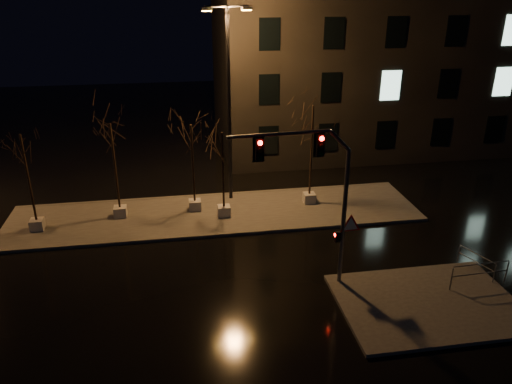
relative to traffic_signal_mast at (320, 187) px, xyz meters
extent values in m
plane|color=black|center=(-3.42, 1.58, -4.51)|extent=(90.00, 90.00, 0.00)
cube|color=#46433E|center=(-3.42, 7.58, -4.44)|extent=(22.00, 5.00, 0.15)
cube|color=#46433E|center=(4.08, -1.92, -4.44)|extent=(7.00, 5.00, 0.15)
cube|color=black|center=(10.58, 19.58, 2.99)|extent=(25.00, 12.00, 15.00)
cube|color=#BBB7AE|center=(-12.52, 7.06, -4.09)|extent=(0.65, 0.65, 0.55)
cylinder|color=black|center=(-12.52, 7.06, -1.59)|extent=(0.11, 0.11, 4.45)
cube|color=#BBB7AE|center=(-8.51, 7.94, -4.09)|extent=(0.65, 0.65, 0.55)
cylinder|color=black|center=(-8.51, 7.94, -1.53)|extent=(0.11, 0.11, 4.56)
cube|color=#BBB7AE|center=(-4.54, 8.14, -4.09)|extent=(0.65, 0.65, 0.55)
cylinder|color=black|center=(-4.54, 8.14, -1.69)|extent=(0.11, 0.11, 4.24)
cube|color=#BBB7AE|center=(-3.04, 7.13, -4.09)|extent=(0.65, 0.65, 0.55)
cylinder|color=black|center=(-3.04, 7.13, -1.78)|extent=(0.11, 0.11, 4.06)
cube|color=#BBB7AE|center=(1.90, 8.06, -4.09)|extent=(0.65, 0.65, 0.55)
cylinder|color=black|center=(1.90, 8.06, -1.30)|extent=(0.11, 0.11, 5.03)
cylinder|color=#55565C|center=(1.08, 0.08, -1.48)|extent=(0.17, 0.17, 5.77)
cylinder|color=#55565C|center=(-1.65, -0.11, 2.21)|extent=(3.85, 0.40, 0.13)
cube|color=black|center=(-0.08, 0.00, 1.68)|extent=(0.30, 0.23, 0.87)
cube|color=black|center=(-2.38, -0.16, 1.68)|extent=(0.30, 0.23, 0.87)
cube|color=black|center=(0.86, 0.06, -2.25)|extent=(0.22, 0.19, 0.43)
cone|color=red|center=(1.37, 0.05, -1.77)|extent=(1.00, 0.10, 1.00)
sphere|color=#FF0C07|center=(1.08, 0.08, 1.97)|extent=(0.17, 0.17, 0.17)
cylinder|color=black|center=(-2.40, 9.42, 0.85)|extent=(0.21, 0.21, 10.43)
cylinder|color=black|center=(-2.40, 9.42, 6.07)|extent=(2.27, 0.54, 0.10)
cube|color=#FFA332|center=(-3.43, 9.22, 5.91)|extent=(0.57, 0.39, 0.21)
cube|color=#FFA332|center=(-1.38, 9.62, 5.91)|extent=(0.57, 0.39, 0.21)
cylinder|color=#55565C|center=(5.33, -1.30, -3.85)|extent=(0.06, 0.06, 1.02)
cylinder|color=#55565C|center=(7.82, -1.22, -3.85)|extent=(0.06, 0.06, 1.02)
cylinder|color=#55565C|center=(6.58, -1.26, -3.29)|extent=(2.49, 0.12, 0.05)
cylinder|color=#55565C|center=(6.58, -1.26, -3.74)|extent=(2.49, 0.12, 0.05)
cylinder|color=#55565C|center=(7.38, -1.08, -3.95)|extent=(0.05, 0.05, 0.83)
cylinder|color=#55565C|center=(6.77, 0.65, -3.95)|extent=(0.05, 0.05, 0.83)
cylinder|color=#55565C|center=(7.08, -0.22, -3.49)|extent=(0.65, 1.74, 0.04)
cylinder|color=#55565C|center=(7.08, -0.22, -3.86)|extent=(0.65, 1.74, 0.04)
camera|label=1|loc=(-5.25, -16.94, 7.30)|focal=35.00mm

